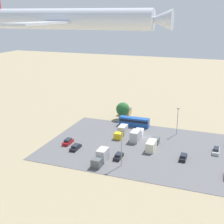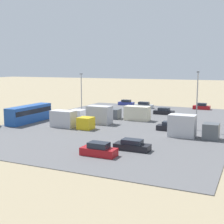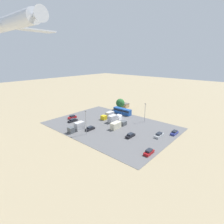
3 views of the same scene
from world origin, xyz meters
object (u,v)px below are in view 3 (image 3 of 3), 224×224
parked_car_4 (174,133)px  parked_truck_3 (77,127)px  parked_car_2 (73,120)px  parked_car_1 (72,117)px  parked_car_5 (90,129)px  airplane (6,24)px  parked_truck_1 (114,118)px  bus (122,111)px  parked_car_0 (149,152)px  parked_car_6 (159,135)px  shed_building (125,105)px  parked_truck_0 (108,115)px  parked_car_3 (130,135)px  parked_truck_2 (118,125)px

parked_car_4 → parked_truck_3: size_ratio=0.58×
parked_car_2 → parked_car_4: 47.12m
parked_car_1 → parked_car_5: 18.72m
parked_truck_3 → airplane: bearing=100.1°
parked_car_2 → parked_truck_1: (-15.03, -13.77, 0.95)m
bus → parked_car_0: bus is taller
parked_car_6 → airplane: bearing=58.1°
bus → parked_car_0: 42.74m
parked_car_5 → parked_car_6: size_ratio=0.91×
bus → parked_car_5: 27.19m
shed_building → parked_car_1: size_ratio=1.03×
parked_truck_0 → parked_truck_3: parked_truck_3 is taller
parked_car_6 → parked_car_0: bearing=104.4°
parked_car_3 → parked_car_5: size_ratio=1.03×
parked_car_3 → parked_truck_2: 10.80m
parked_truck_1 → airplane: 55.80m
parked_car_1 → parked_truck_2: (-25.55, -5.90, 0.62)m
bus → parked_car_2: bus is taller
parked_truck_3 → bus: bearing=-90.5°
parked_car_4 → shed_building: bearing=-25.4°
parked_car_0 → parked_car_5: bearing=-1.3°
parked_car_6 → parked_truck_1: 24.78m
airplane → parked_car_4: bearing=147.2°
parked_car_1 → parked_car_3: (-35.43, -1.59, -0.06)m
parked_car_3 → parked_truck_1: parked_truck_1 is taller
parked_car_3 → parked_truck_1: 18.86m
shed_building → parked_car_6: shed_building is taller
parked_car_1 → parked_car_3: bearing=-177.4°
shed_building → parked_car_3: size_ratio=1.01×
parked_car_1 → parked_car_0: bearing=174.2°
shed_building → parked_car_4: bearing=154.6°
parked_car_2 → parked_truck_3: parked_truck_3 is taller
parked_car_0 → parked_car_4: (0.01, -20.53, -0.03)m
parked_car_1 → parked_car_4: parked_car_1 is taller
bus → parked_car_2: bearing=-22.8°
parked_car_2 → parked_truck_1: bearing=42.5°
parked_car_6 → shed_building: bearing=-35.0°
shed_building → bus: size_ratio=0.42×
parked_truck_3 → parked_car_6: bearing=-149.1°
bus → parked_truck_1: size_ratio=1.31×
parked_car_5 → parked_truck_3: size_ratio=0.59×
bus → parked_truck_1: parked_truck_1 is taller
parked_car_3 → parked_truck_1: size_ratio=0.55×
parked_car_0 → parked_car_5: 29.18m
parked_truck_3 → parked_truck_1: bearing=-103.3°
parked_car_1 → airplane: (-18.64, 31.18, 37.42)m
parked_truck_0 → parked_truck_3: 20.92m
parked_car_4 → parked_truck_1: 28.72m
parked_car_3 → parked_truck_0: (22.00, -11.10, 0.73)m
bus → parked_truck_1: (-4.26, 11.81, -0.19)m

